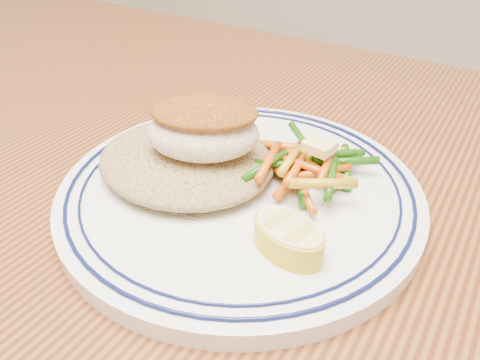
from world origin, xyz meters
name	(u,v)px	position (x,y,z in m)	size (l,w,h in m)	color
dining_table	(205,295)	(0.00, 0.00, 0.65)	(1.50, 0.90, 0.75)	#512610
plate	(240,191)	(0.02, 0.03, 0.76)	(0.29, 0.29, 0.02)	white
rice_pilaf	(186,157)	(-0.03, 0.02, 0.78)	(0.15, 0.13, 0.03)	olive
fish_fillet	(203,128)	(-0.01, 0.03, 0.81)	(0.11, 0.10, 0.05)	#FBEBCF
vegetable_pile	(305,165)	(0.06, 0.07, 0.78)	(0.11, 0.11, 0.03)	#1B500A
butter_pat	(319,147)	(0.07, 0.07, 0.80)	(0.02, 0.02, 0.01)	#FCE27B
lemon_wedge	(288,236)	(0.09, -0.02, 0.78)	(0.06, 0.06, 0.02)	yellow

